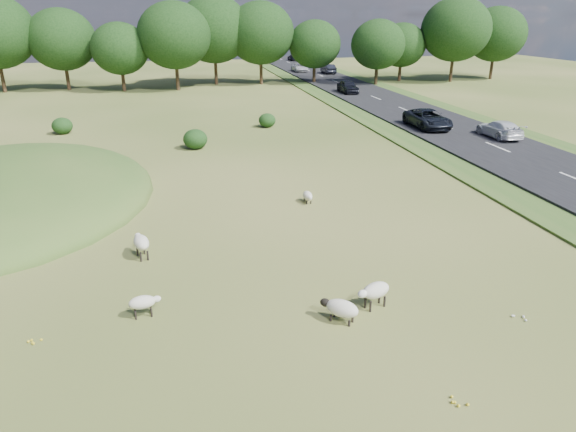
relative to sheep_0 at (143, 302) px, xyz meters
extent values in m
plane|color=#375119|center=(3.88, 21.25, -0.52)|extent=(160.00, 160.00, 0.00)
cube|color=black|center=(23.88, 31.25, -0.40)|extent=(8.00, 150.00, 0.25)
cylinder|color=black|center=(-19.55, 56.79, 1.57)|extent=(0.44, 0.44, 4.18)
cylinder|color=black|center=(-12.06, 57.49, 1.28)|extent=(0.44, 0.44, 3.61)
ellipsoid|color=black|center=(-12.06, 57.49, 5.69)|extent=(8.41, 8.41, 7.57)
cylinder|color=black|center=(-4.94, 54.68, 0.99)|extent=(0.44, 0.44, 3.02)
ellipsoid|color=black|center=(-4.94, 54.68, 4.68)|extent=(7.04, 7.04, 6.34)
cylinder|color=black|center=(1.80, 54.23, 1.43)|extent=(0.44, 0.44, 3.90)
ellipsoid|color=black|center=(1.80, 54.23, 6.19)|extent=(9.09, 9.09, 8.18)
cylinder|color=black|center=(7.13, 59.15, 1.59)|extent=(0.44, 0.44, 4.22)
ellipsoid|color=black|center=(7.13, 59.15, 6.75)|extent=(9.85, 9.85, 8.86)
cylinder|color=black|center=(13.33, 58.19, 1.45)|extent=(0.44, 0.44, 3.94)
ellipsoid|color=black|center=(13.33, 58.19, 6.27)|extent=(9.20, 9.20, 8.28)
cylinder|color=black|center=(20.75, 57.26, 1.02)|extent=(0.44, 0.44, 3.09)
ellipsoid|color=black|center=(20.75, 57.26, 4.80)|extent=(7.20, 7.20, 6.48)
cylinder|color=black|center=(28.65, 53.71, 1.04)|extent=(0.44, 0.44, 3.12)
ellipsoid|color=black|center=(28.65, 53.71, 4.86)|extent=(7.29, 7.29, 6.56)
cylinder|color=black|center=(33.78, 57.51, 0.95)|extent=(0.44, 0.44, 2.93)
ellipsoid|color=black|center=(33.78, 57.51, 4.53)|extent=(6.84, 6.84, 6.16)
cylinder|color=black|center=(40.74, 55.20, 1.56)|extent=(0.44, 0.44, 4.16)
ellipsoid|color=black|center=(40.74, 55.20, 6.65)|extent=(9.71, 9.71, 8.74)
cylinder|color=black|center=(48.43, 57.14, 1.35)|extent=(0.44, 0.44, 3.74)
ellipsoid|color=black|center=(48.43, 57.14, 5.91)|extent=(8.72, 8.72, 7.84)
ellipsoid|color=black|center=(2.63, 22.29, 0.19)|extent=(1.75, 1.75, 1.43)
ellipsoid|color=black|center=(9.05, 28.79, 0.08)|extent=(1.46, 1.46, 1.20)
ellipsoid|color=black|center=(-7.79, 29.62, 0.15)|extent=(1.63, 1.63, 1.33)
ellipsoid|color=beige|center=(-0.03, 0.00, 0.01)|extent=(0.90, 0.56, 0.44)
ellipsoid|color=silver|center=(0.43, 0.06, 0.04)|extent=(0.30, 0.24, 0.22)
cylinder|color=black|center=(0.20, 0.13, -0.37)|extent=(0.06, 0.06, 0.31)
cylinder|color=black|center=(0.23, -0.08, -0.37)|extent=(0.06, 0.06, 0.31)
cylinder|color=black|center=(-0.29, 0.07, -0.37)|extent=(0.06, 0.06, 0.31)
cylinder|color=black|center=(-0.26, -0.14, -0.37)|extent=(0.06, 0.06, 0.31)
ellipsoid|color=beige|center=(-0.27, 4.46, 0.15)|extent=(0.84, 1.20, 0.55)
ellipsoid|color=silver|center=(-0.42, 5.03, 0.19)|extent=(0.35, 0.41, 0.28)
cylinder|color=black|center=(-0.48, 4.73, -0.32)|extent=(0.08, 0.08, 0.39)
cylinder|color=black|center=(-0.22, 4.80, -0.32)|extent=(0.08, 0.08, 0.39)
cylinder|color=black|center=(-0.32, 4.12, -0.32)|extent=(0.08, 0.08, 0.39)
cylinder|color=black|center=(-0.06, 4.20, -0.32)|extent=(0.08, 0.08, 0.39)
ellipsoid|color=beige|center=(7.81, 9.42, -0.14)|extent=(0.48, 0.87, 0.44)
ellipsoid|color=silver|center=(7.83, 8.95, -0.11)|extent=(0.22, 0.28, 0.22)
cylinder|color=black|center=(7.92, 9.17, -0.44)|extent=(0.06, 0.06, 0.16)
cylinder|color=black|center=(7.71, 9.16, -0.44)|extent=(0.06, 0.06, 0.16)
cylinder|color=black|center=(7.91, 9.67, -0.44)|extent=(0.06, 0.06, 0.16)
cylinder|color=black|center=(7.69, 9.66, -0.44)|extent=(0.06, 0.06, 0.16)
ellipsoid|color=beige|center=(6.16, -1.62, -0.04)|extent=(1.20, 1.15, 0.56)
ellipsoid|color=black|center=(5.72, -1.24, 0.00)|extent=(0.44, 0.43, 0.28)
cylinder|color=black|center=(5.84, -1.52, -0.42)|extent=(0.08, 0.08, 0.20)
cylinder|color=black|center=(6.01, -1.31, -0.42)|extent=(0.08, 0.08, 0.20)
cylinder|color=black|center=(6.31, -1.94, -0.42)|extent=(0.08, 0.08, 0.20)
cylinder|color=black|center=(6.49, -1.73, -0.42)|extent=(0.08, 0.08, 0.20)
ellipsoid|color=beige|center=(7.50, -1.04, 0.13)|extent=(1.17, 0.88, 0.54)
ellipsoid|color=silver|center=(6.97, -1.23, 0.17)|extent=(0.41, 0.36, 0.27)
cylinder|color=black|center=(7.26, -1.27, -0.33)|extent=(0.08, 0.08, 0.38)
cylinder|color=black|center=(7.17, -1.02, -0.33)|extent=(0.08, 0.08, 0.38)
cylinder|color=black|center=(7.84, -1.06, -0.33)|extent=(0.08, 0.08, 0.38)
cylinder|color=black|center=(7.75, -0.81, -0.33)|extent=(0.08, 0.08, 0.38)
imported|color=black|center=(25.78, 93.02, 0.37)|extent=(1.81, 4.44, 1.29)
imported|color=black|center=(21.98, 24.59, 0.48)|extent=(2.49, 5.40, 1.50)
imported|color=black|center=(21.98, 45.83, 0.48)|extent=(1.78, 4.43, 1.51)
imported|color=silver|center=(21.98, 71.27, 0.37)|extent=(2.13, 4.62, 1.28)
imported|color=black|center=(25.78, 67.38, 0.46)|extent=(1.54, 4.41, 1.45)
imported|color=white|center=(25.78, 20.11, 0.38)|extent=(1.82, 4.49, 1.30)
camera|label=1|loc=(1.57, -14.96, 8.61)|focal=32.00mm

